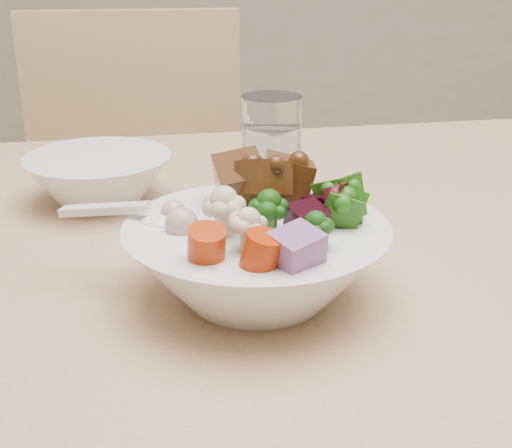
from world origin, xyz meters
name	(u,v)px	position (x,y,z in m)	size (l,w,h in m)	color
dining_table	(386,321)	(-0.14, -0.05, 0.72)	(1.87, 1.29, 0.80)	tan
chair_far	(138,231)	(-0.53, 0.62, 0.54)	(0.50, 0.50, 0.96)	tan
food_bowl	(259,255)	(-0.27, -0.15, 0.84)	(0.23, 0.23, 0.12)	white
soup_spoon	(149,219)	(-0.36, -0.14, 0.87)	(0.12, 0.06, 0.02)	white
water_glass	(271,151)	(-0.26, 0.11, 0.86)	(0.07, 0.07, 0.12)	white
side_bowl	(99,179)	(-0.46, 0.08, 0.83)	(0.17, 0.17, 0.06)	white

